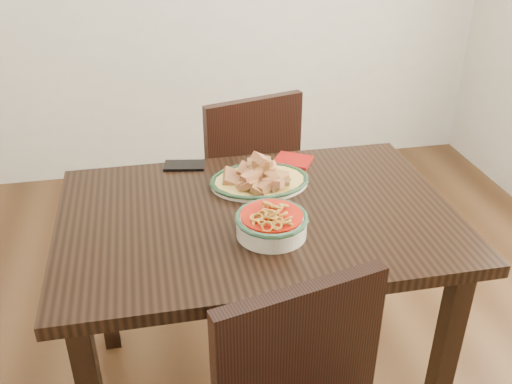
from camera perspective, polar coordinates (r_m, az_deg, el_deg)
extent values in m
plane|color=#3A2312|center=(2.29, -0.35, -17.04)|extent=(3.50, 3.50, 0.00)
cube|color=black|center=(1.76, 0.13, -2.58)|extent=(1.21, 0.81, 0.04)
cube|color=black|center=(1.92, 18.30, -15.40)|extent=(0.06, 0.06, 0.71)
cube|color=black|center=(2.22, -15.09, -7.82)|extent=(0.06, 0.06, 0.71)
cube|color=black|center=(2.36, 11.11, -4.87)|extent=(0.06, 0.06, 0.71)
cube|color=black|center=(2.60, -2.05, 1.02)|extent=(0.51, 0.51, 0.04)
cube|color=black|center=(2.91, -0.33, -0.76)|extent=(0.04, 0.04, 0.41)
cube|color=black|center=(2.79, -6.60, -2.31)|extent=(0.04, 0.04, 0.41)
cube|color=black|center=(2.65, 2.93, -4.05)|extent=(0.04, 0.04, 0.41)
cube|color=black|center=(2.53, -3.86, -5.94)|extent=(0.04, 0.04, 0.41)
cube|color=black|center=(2.34, -0.20, 4.23)|extent=(0.42, 0.15, 0.44)
cube|color=black|center=(1.38, 4.31, -16.71)|extent=(0.42, 0.14, 0.44)
ellipsoid|color=beige|center=(1.90, 0.36, 0.99)|extent=(0.33, 0.25, 0.02)
ellipsoid|color=gold|center=(1.90, 0.36, 1.15)|extent=(0.31, 0.24, 0.01)
torus|color=#17341E|center=(1.90, 0.36, 1.20)|extent=(0.25, 0.25, 0.01)
cylinder|color=beige|center=(1.63, 1.56, -3.36)|extent=(0.20, 0.20, 0.06)
torus|color=#1B3D27|center=(1.62, 1.57, -2.58)|extent=(0.21, 0.21, 0.02)
cylinder|color=#A51507|center=(1.62, 1.57, -2.43)|extent=(0.18, 0.18, 0.01)
cube|color=black|center=(2.04, -7.17, 2.65)|extent=(0.15, 0.10, 0.01)
cube|color=#99100B|center=(2.06, 3.73, 3.16)|extent=(0.16, 0.15, 0.01)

